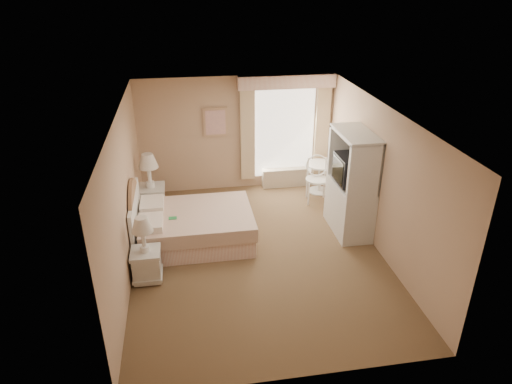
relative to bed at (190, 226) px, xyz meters
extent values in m
cube|color=brown|center=(1.13, -0.56, -0.33)|extent=(4.20, 5.50, 0.01)
cube|color=silver|center=(1.13, -0.56, 2.17)|extent=(4.20, 5.50, 0.01)
cube|color=tan|center=(1.13, 2.19, 0.92)|extent=(4.20, 0.01, 2.50)
cube|color=tan|center=(1.13, -3.31, 0.92)|extent=(4.20, 0.01, 2.50)
cube|color=tan|center=(-0.97, -0.56, 0.92)|extent=(0.01, 5.50, 2.50)
cube|color=tan|center=(3.23, -0.56, 0.92)|extent=(0.01, 5.50, 2.50)
cube|color=white|center=(2.18, 2.16, 0.92)|extent=(1.30, 0.02, 2.00)
cube|color=beige|center=(1.35, 2.11, 0.92)|extent=(0.30, 0.08, 2.05)
cube|color=beige|center=(3.01, 2.11, 0.92)|extent=(0.30, 0.08, 2.05)
cube|color=#D4988A|center=(2.18, 2.07, 2.04)|extent=(2.05, 0.20, 0.28)
cube|color=beige|center=(2.18, 2.07, -0.12)|extent=(1.00, 0.22, 0.42)
cube|color=tan|center=(0.68, 2.16, 1.22)|extent=(0.52, 0.03, 0.62)
cube|color=beige|center=(0.68, 2.14, 1.22)|extent=(0.42, 0.02, 0.52)
cube|color=#D4988A|center=(0.13, 0.00, -0.17)|extent=(1.90, 1.45, 0.33)
cube|color=beige|center=(0.13, 0.00, 0.12)|extent=(1.96, 1.50, 0.25)
cube|color=white|center=(-0.65, -0.34, 0.30)|extent=(0.41, 0.56, 0.13)
cube|color=white|center=(-0.65, 0.34, 0.30)|extent=(0.41, 0.56, 0.13)
cube|color=#258B45|center=(-0.29, -0.14, 0.26)|extent=(0.14, 0.10, 0.01)
cube|color=white|center=(-0.92, 0.00, 0.17)|extent=(0.06, 1.54, 1.00)
cylinder|color=#9D7253|center=(-0.92, 0.00, 0.26)|extent=(0.05, 1.36, 1.36)
cube|color=silver|center=(-0.71, -1.02, -0.08)|extent=(0.42, 0.42, 0.46)
cube|color=silver|center=(-0.71, -1.02, 0.17)|extent=(0.46, 0.46, 0.05)
cube|color=silver|center=(-0.71, -1.02, -0.24)|extent=(0.46, 0.46, 0.05)
cylinder|color=white|center=(-0.71, -1.02, 0.24)|extent=(0.15, 0.15, 0.09)
cylinder|color=white|center=(-0.71, -1.02, 0.43)|extent=(0.06, 0.06, 0.36)
cone|color=beige|center=(-0.71, -1.02, 0.67)|extent=(0.33, 0.33, 0.24)
cube|color=silver|center=(-0.71, 1.15, -0.04)|extent=(0.49, 0.49, 0.53)
cube|color=silver|center=(-0.71, 1.15, 0.25)|extent=(0.53, 0.53, 0.06)
cube|color=silver|center=(-0.71, 1.15, -0.22)|extent=(0.53, 0.53, 0.05)
cylinder|color=white|center=(-0.71, 1.15, 0.34)|extent=(0.17, 0.17, 0.11)
cylinder|color=white|center=(-0.71, 1.15, 0.55)|extent=(0.07, 0.07, 0.42)
cone|color=beige|center=(-0.71, 1.15, 0.83)|extent=(0.38, 0.38, 0.28)
cylinder|color=white|center=(2.88, 1.65, -0.32)|extent=(0.47, 0.47, 0.03)
cylinder|color=white|center=(2.88, 1.65, 0.00)|extent=(0.07, 0.07, 0.63)
cylinder|color=silver|center=(2.88, 1.65, 0.32)|extent=(0.63, 0.63, 0.04)
cylinder|color=white|center=(2.47, 1.05, -0.09)|extent=(0.03, 0.03, 0.49)
cylinder|color=white|center=(2.83, 0.99, -0.09)|extent=(0.03, 0.03, 0.49)
cylinder|color=white|center=(2.53, 1.42, -0.09)|extent=(0.03, 0.03, 0.49)
cylinder|color=white|center=(2.90, 1.35, -0.09)|extent=(0.03, 0.03, 0.49)
cylinder|color=silver|center=(2.68, 1.20, 0.17)|extent=(0.55, 0.55, 0.04)
torus|color=white|center=(2.71, 1.35, 0.43)|extent=(0.48, 0.19, 0.47)
cylinder|color=white|center=(2.53, 1.42, 0.37)|extent=(0.03, 0.03, 0.43)
cylinder|color=white|center=(2.90, 1.35, 0.37)|extent=(0.03, 0.03, 0.43)
cube|color=silver|center=(2.93, -0.05, 0.14)|extent=(0.58, 1.16, 0.95)
cube|color=silver|center=(2.93, -0.59, 1.09)|extent=(0.58, 0.08, 0.95)
cube|color=silver|center=(2.93, 0.49, 1.09)|extent=(0.58, 0.08, 0.95)
cube|color=silver|center=(2.93, -0.05, 1.57)|extent=(0.58, 1.16, 0.06)
cube|color=silver|center=(3.20, -0.05, 1.09)|extent=(0.04, 1.16, 0.95)
cube|color=black|center=(2.91, -0.05, 0.91)|extent=(0.51, 0.63, 0.51)
cube|color=black|center=(2.66, -0.05, 0.91)|extent=(0.02, 0.53, 0.42)
camera|label=1|loc=(0.02, -7.15, 4.09)|focal=32.00mm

